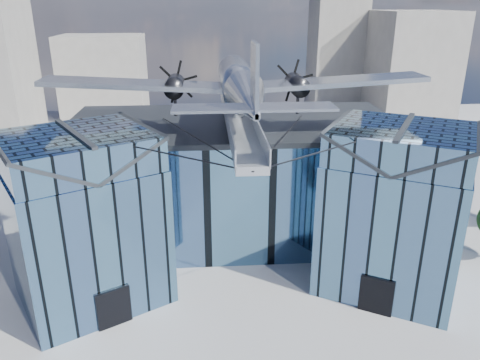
{
  "coord_description": "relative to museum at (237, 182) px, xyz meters",
  "views": [
    {
      "loc": [
        -2.37,
        -29.66,
        19.35
      ],
      "look_at": [
        0.0,
        2.0,
        7.2
      ],
      "focal_mm": 35.0,
      "sensor_mm": 36.0,
      "label": 1
    }
  ],
  "objects": [
    {
      "name": "ground_plane",
      "position": [
        -0.0,
        -5.82,
        -5.54
      ],
      "size": [
        120.0,
        120.0,
        0.0
      ],
      "primitive_type": "plane",
      "color": "gray"
    },
    {
      "name": "bg_towers",
      "position": [
        1.45,
        44.67,
        4.47
      ],
      "size": [
        77.0,
        24.5,
        26.0
      ],
      "color": "gray",
      "rests_on": "ground"
    },
    {
      "name": "museum",
      "position": [
        0.0,
        0.0,
        0.0
      ],
      "size": [
        32.88,
        24.5,
        17.6
      ],
      "color": "#466B8E",
      "rests_on": "ground"
    }
  ]
}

